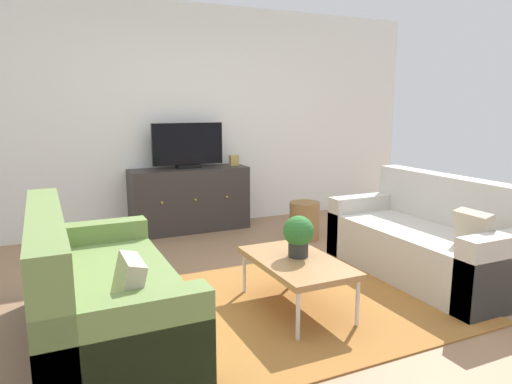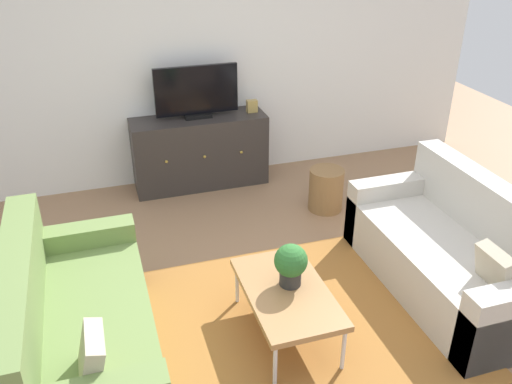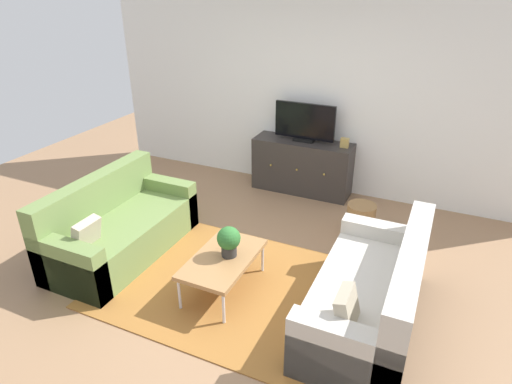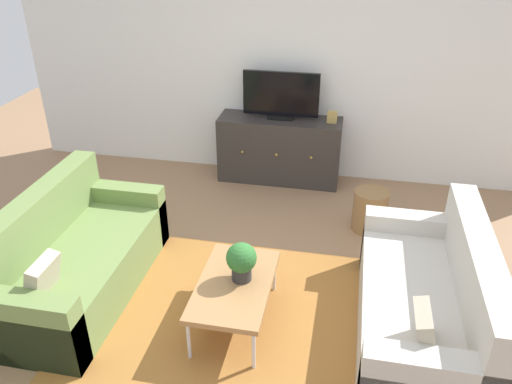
% 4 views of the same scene
% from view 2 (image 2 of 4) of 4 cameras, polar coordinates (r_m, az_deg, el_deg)
% --- Properties ---
extents(ground_plane, '(10.00, 10.00, 0.00)m').
position_cam_2_polar(ground_plane, '(4.16, 2.22, -12.60)').
color(ground_plane, '#997251').
extents(wall_back, '(6.40, 0.12, 2.70)m').
position_cam_2_polar(wall_back, '(5.78, -6.32, 14.26)').
color(wall_back, white).
rests_on(wall_back, ground_plane).
extents(area_rug, '(2.50, 1.90, 0.01)m').
position_cam_2_polar(area_rug, '(4.05, 2.96, -13.84)').
color(area_rug, '#9E662D').
rests_on(area_rug, ground_plane).
extents(couch_left_side, '(0.85, 1.77, 0.88)m').
position_cam_2_polar(couch_left_side, '(3.75, -18.92, -13.86)').
color(couch_left_side, olive).
rests_on(couch_left_side, ground_plane).
extents(couch_right_side, '(0.85, 1.77, 0.88)m').
position_cam_2_polar(couch_right_side, '(4.52, 20.29, -6.23)').
color(couch_right_side, beige).
rests_on(couch_right_side, ground_plane).
extents(coffee_table, '(0.55, 0.94, 0.39)m').
position_cam_2_polar(coffee_table, '(3.76, 3.26, -10.61)').
color(coffee_table, '#A37547').
rests_on(coffee_table, ground_plane).
extents(potted_plant, '(0.23, 0.23, 0.31)m').
position_cam_2_polar(potted_plant, '(3.69, 3.69, -7.52)').
color(potted_plant, '#2D2D2D').
rests_on(potted_plant, coffee_table).
extents(tv_console, '(1.41, 0.47, 0.76)m').
position_cam_2_polar(tv_console, '(5.81, -5.93, 4.26)').
color(tv_console, '#332D2B').
rests_on(tv_console, ground_plane).
extents(flat_screen_tv, '(0.86, 0.16, 0.54)m').
position_cam_2_polar(flat_screen_tv, '(5.61, -6.30, 10.40)').
color(flat_screen_tv, black).
rests_on(flat_screen_tv, tv_console).
extents(mantel_clock, '(0.11, 0.07, 0.13)m').
position_cam_2_polar(mantel_clock, '(5.79, -0.43, 9.04)').
color(mantel_clock, tan).
rests_on(mantel_clock, tv_console).
extents(wicker_basket, '(0.34, 0.34, 0.43)m').
position_cam_2_polar(wicker_basket, '(5.40, 7.38, 0.26)').
color(wicker_basket, olive).
rests_on(wicker_basket, ground_plane).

